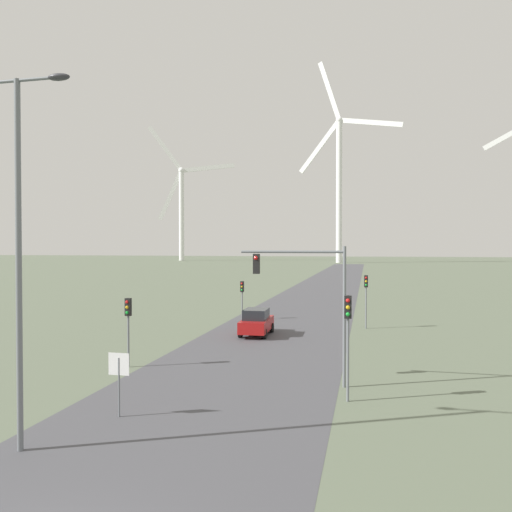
{
  "coord_description": "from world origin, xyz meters",
  "views": [
    {
      "loc": [
        6.19,
        -7.66,
        6.15
      ],
      "look_at": [
        0.0,
        19.92,
        5.61
      ],
      "focal_mm": 35.0,
      "sensor_mm": 36.0,
      "label": 1
    }
  ],
  "objects_px": {
    "stop_sign_near": "(119,372)",
    "streetlamp": "(18,221)",
    "car_approaching": "(256,322)",
    "wind_turbine_left": "(339,175)",
    "traffic_light_mast_overhead": "(308,286)",
    "traffic_light_post_near_left": "(128,316)",
    "traffic_light_post_near_right": "(348,324)",
    "traffic_light_post_mid_right": "(366,290)",
    "traffic_light_post_mid_left": "(242,291)",
    "wind_turbine_far_left": "(182,202)"
  },
  "relations": [
    {
      "from": "car_approaching",
      "to": "traffic_light_post_mid_left",
      "type": "bearing_deg",
      "value": 111.95
    },
    {
      "from": "streetlamp",
      "to": "car_approaching",
      "type": "distance_m",
      "value": 21.66
    },
    {
      "from": "traffic_light_post_near_left",
      "to": "traffic_light_post_mid_right",
      "type": "distance_m",
      "value": 18.96
    },
    {
      "from": "streetlamp",
      "to": "wind_turbine_left",
      "type": "relative_size",
      "value": 0.15
    },
    {
      "from": "stop_sign_near",
      "to": "traffic_light_post_near_right",
      "type": "xyz_separation_m",
      "value": [
        7.98,
        3.62,
        1.46
      ]
    },
    {
      "from": "traffic_light_mast_overhead",
      "to": "car_approaching",
      "type": "height_order",
      "value": "traffic_light_mast_overhead"
    },
    {
      "from": "wind_turbine_far_left",
      "to": "car_approaching",
      "type": "bearing_deg",
      "value": -67.29
    },
    {
      "from": "stop_sign_near",
      "to": "traffic_light_post_near_right",
      "type": "distance_m",
      "value": 8.88
    },
    {
      "from": "stop_sign_near",
      "to": "traffic_light_post_mid_left",
      "type": "distance_m",
      "value": 24.2
    },
    {
      "from": "stop_sign_near",
      "to": "traffic_light_mast_overhead",
      "type": "distance_m",
      "value": 8.79
    },
    {
      "from": "traffic_light_post_mid_right",
      "to": "wind_turbine_left",
      "type": "height_order",
      "value": "wind_turbine_left"
    },
    {
      "from": "stop_sign_near",
      "to": "traffic_light_post_mid_right",
      "type": "bearing_deg",
      "value": 68.37
    },
    {
      "from": "traffic_light_post_mid_left",
      "to": "traffic_light_post_mid_right",
      "type": "relative_size",
      "value": 0.81
    },
    {
      "from": "car_approaching",
      "to": "wind_turbine_left",
      "type": "xyz_separation_m",
      "value": [
        -3.07,
        156.4,
        32.23
      ]
    },
    {
      "from": "streetlamp",
      "to": "traffic_light_post_near_right",
      "type": "xyz_separation_m",
      "value": [
        9.44,
        6.99,
        -3.84
      ]
    },
    {
      "from": "traffic_light_post_mid_left",
      "to": "car_approaching",
      "type": "distance_m",
      "value": 7.55
    },
    {
      "from": "streetlamp",
      "to": "wind_turbine_far_left",
      "type": "height_order",
      "value": "wind_turbine_far_left"
    },
    {
      "from": "traffic_light_post_mid_left",
      "to": "traffic_light_post_mid_right",
      "type": "distance_m",
      "value": 10.46
    },
    {
      "from": "traffic_light_post_near_right",
      "to": "wind_turbine_far_left",
      "type": "xyz_separation_m",
      "value": [
        -78.55,
        185.19,
        22.25
      ]
    },
    {
      "from": "traffic_light_post_near_right",
      "to": "traffic_light_post_near_left",
      "type": "bearing_deg",
      "value": 163.58
    },
    {
      "from": "streetlamp",
      "to": "traffic_light_mast_overhead",
      "type": "height_order",
      "value": "streetlamp"
    },
    {
      "from": "traffic_light_post_mid_left",
      "to": "wind_turbine_far_left",
      "type": "relative_size",
      "value": 0.06
    },
    {
      "from": "traffic_light_post_mid_right",
      "to": "wind_turbine_far_left",
      "type": "xyz_separation_m",
      "value": [
        -79.19,
        167.06,
        22.4
      ]
    },
    {
      "from": "car_approaching",
      "to": "wind_turbine_far_left",
      "type": "distance_m",
      "value": 187.56
    },
    {
      "from": "traffic_light_post_mid_left",
      "to": "traffic_light_post_near_right",
      "type": "bearing_deg",
      "value": -65.1
    },
    {
      "from": "car_approaching",
      "to": "traffic_light_post_near_left",
      "type": "bearing_deg",
      "value": -112.91
    },
    {
      "from": "traffic_light_post_near_left",
      "to": "wind_turbine_far_left",
      "type": "height_order",
      "value": "wind_turbine_far_left"
    },
    {
      "from": "streetlamp",
      "to": "traffic_light_post_near_right",
      "type": "height_order",
      "value": "streetlamp"
    },
    {
      "from": "streetlamp",
      "to": "traffic_light_post_near_left",
      "type": "distance_m",
      "value": 11.28
    },
    {
      "from": "traffic_light_post_near_left",
      "to": "wind_turbine_left",
      "type": "xyz_separation_m",
      "value": [
        1.31,
        166.76,
        30.55
      ]
    },
    {
      "from": "traffic_light_post_mid_right",
      "to": "traffic_light_mast_overhead",
      "type": "height_order",
      "value": "traffic_light_mast_overhead"
    },
    {
      "from": "traffic_light_post_mid_right",
      "to": "wind_turbine_left",
      "type": "distance_m",
      "value": 155.24
    },
    {
      "from": "streetlamp",
      "to": "traffic_light_post_near_left",
      "type": "xyz_separation_m",
      "value": [
        -1.7,
        10.27,
        -4.33
      ]
    },
    {
      "from": "streetlamp",
      "to": "wind_turbine_far_left",
      "type": "xyz_separation_m",
      "value": [
        -69.11,
        192.18,
        18.41
      ]
    },
    {
      "from": "stop_sign_near",
      "to": "car_approaching",
      "type": "bearing_deg",
      "value": 85.95
    },
    {
      "from": "traffic_light_post_near_right",
      "to": "traffic_light_mast_overhead",
      "type": "height_order",
      "value": "traffic_light_mast_overhead"
    },
    {
      "from": "wind_turbine_far_left",
      "to": "wind_turbine_left",
      "type": "distance_m",
      "value": 70.8
    },
    {
      "from": "traffic_light_post_mid_left",
      "to": "traffic_light_post_mid_right",
      "type": "height_order",
      "value": "traffic_light_post_mid_right"
    },
    {
      "from": "traffic_light_post_near_left",
      "to": "traffic_light_post_near_right",
      "type": "height_order",
      "value": "traffic_light_post_near_right"
    },
    {
      "from": "traffic_light_post_mid_right",
      "to": "wind_turbine_far_left",
      "type": "distance_m",
      "value": 186.23
    },
    {
      "from": "stop_sign_near",
      "to": "car_approaching",
      "type": "xyz_separation_m",
      "value": [
        1.22,
        17.26,
        -0.7
      ]
    },
    {
      "from": "traffic_light_post_mid_right",
      "to": "car_approaching",
      "type": "distance_m",
      "value": 8.89
    },
    {
      "from": "streetlamp",
      "to": "wind_turbine_left",
      "type": "height_order",
      "value": "wind_turbine_left"
    },
    {
      "from": "traffic_light_post_mid_right",
      "to": "car_approaching",
      "type": "bearing_deg",
      "value": -148.77
    },
    {
      "from": "stop_sign_near",
      "to": "streetlamp",
      "type": "bearing_deg",
      "value": -113.37
    },
    {
      "from": "traffic_light_post_near_left",
      "to": "traffic_light_post_near_right",
      "type": "bearing_deg",
      "value": -16.42
    },
    {
      "from": "stop_sign_near",
      "to": "traffic_light_post_mid_left",
      "type": "bearing_deg",
      "value": 93.67
    },
    {
      "from": "car_approaching",
      "to": "wind_turbine_left",
      "type": "relative_size",
      "value": 0.05
    },
    {
      "from": "traffic_light_post_mid_left",
      "to": "traffic_light_post_mid_right",
      "type": "bearing_deg",
      "value": -13.2
    },
    {
      "from": "wind_turbine_far_left",
      "to": "wind_turbine_left",
      "type": "relative_size",
      "value": 0.76
    }
  ]
}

